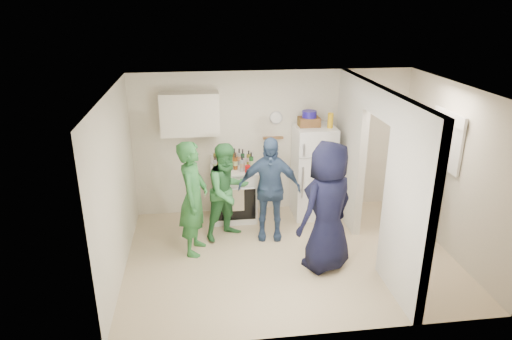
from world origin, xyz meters
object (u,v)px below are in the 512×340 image
(person_green_center, at_px, (228,191))
(person_nook, at_px, (418,190))
(stove, at_px, (234,194))
(person_navy, at_px, (328,207))
(person_denim, at_px, (269,189))
(fridge, at_px, (313,172))
(blue_bowl, at_px, (309,114))
(person_green_left, at_px, (193,198))
(wicker_basket, at_px, (309,122))
(yellow_cup_stack_top, at_px, (330,120))

(person_green_center, height_order, person_nook, person_nook)
(stove, distance_m, person_navy, 2.11)
(person_denim, bearing_deg, fridge, 47.10)
(blue_bowl, relative_size, person_navy, 0.13)
(person_denim, bearing_deg, person_nook, 2.07)
(person_green_center, bearing_deg, person_nook, -38.00)
(fridge, distance_m, blue_bowl, 1.02)
(person_green_center, distance_m, person_nook, 2.98)
(person_green_left, distance_m, person_green_center, 0.67)
(person_green_center, xyz_separation_m, person_navy, (1.30, -1.06, 0.15))
(wicker_basket, relative_size, yellow_cup_stack_top, 1.40)
(stove, distance_m, yellow_cup_stack_top, 2.05)
(wicker_basket, relative_size, person_denim, 0.21)
(stove, xyz_separation_m, wicker_basket, (1.28, 0.02, 1.23))
(fridge, bearing_deg, person_green_left, -154.05)
(stove, height_order, blue_bowl, blue_bowl)
(fridge, xyz_separation_m, person_denim, (-0.88, -0.70, 0.03))
(person_nook, bearing_deg, stove, -87.56)
(yellow_cup_stack_top, bearing_deg, person_green_center, -163.87)
(stove, relative_size, person_green_center, 0.59)
(stove, bearing_deg, person_green_center, -102.82)
(person_green_center, bearing_deg, wicker_basket, -6.30)
(person_green_left, bearing_deg, person_denim, -61.83)
(person_green_center, bearing_deg, person_navy, -70.32)
(yellow_cup_stack_top, xyz_separation_m, person_denim, (-1.10, -0.60, -0.90))
(person_navy, bearing_deg, person_green_center, -70.71)
(blue_bowl, distance_m, person_nook, 2.11)
(fridge, distance_m, wicker_basket, 0.89)
(person_navy, bearing_deg, yellow_cup_stack_top, -137.13)
(fridge, height_order, person_nook, fridge)
(wicker_basket, xyz_separation_m, person_nook, (1.54, -1.02, -0.89))
(fridge, bearing_deg, person_green_center, -158.35)
(stove, xyz_separation_m, yellow_cup_stack_top, (1.60, -0.13, 1.28))
(blue_bowl, xyz_separation_m, yellow_cup_stack_top, (0.32, -0.15, -0.08))
(person_nook, bearing_deg, person_green_left, -67.58)
(stove, height_order, wicker_basket, wicker_basket)
(yellow_cup_stack_top, bearing_deg, person_denim, -151.55)
(stove, xyz_separation_m, fridge, (1.38, -0.03, 0.35))
(wicker_basket, distance_m, person_nook, 2.05)
(person_denim, bearing_deg, yellow_cup_stack_top, 37.19)
(fridge, xyz_separation_m, wicker_basket, (-0.10, 0.05, 0.88))
(person_green_center, relative_size, person_nook, 0.98)
(fridge, height_order, blue_bowl, blue_bowl)
(person_navy, relative_size, person_nook, 1.17)
(person_denim, distance_m, person_nook, 2.34)
(stove, height_order, person_green_left, person_green_left)
(fridge, bearing_deg, person_navy, -97.57)
(stove, height_order, person_navy, person_navy)
(person_green_center, height_order, person_denim, person_denim)
(blue_bowl, relative_size, yellow_cup_stack_top, 0.96)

